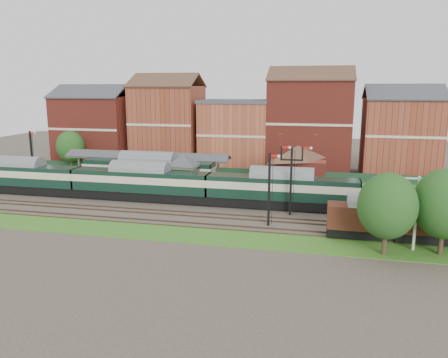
% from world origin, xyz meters
% --- Properties ---
extents(ground, '(160.00, 160.00, 0.00)m').
position_xyz_m(ground, '(0.00, 0.00, 0.00)').
color(ground, '#473D33').
rests_on(ground, ground).
extents(grass_back, '(90.00, 4.50, 0.06)m').
position_xyz_m(grass_back, '(0.00, 16.00, 0.03)').
color(grass_back, '#2D6619').
rests_on(grass_back, ground).
extents(grass_front, '(90.00, 5.00, 0.06)m').
position_xyz_m(grass_front, '(0.00, -12.00, 0.03)').
color(grass_front, '#2D6619').
rests_on(grass_front, ground).
extents(fence, '(90.00, 0.12, 1.50)m').
position_xyz_m(fence, '(0.00, 18.00, 0.75)').
color(fence, '#193823').
rests_on(fence, ground).
extents(platform, '(55.00, 3.40, 1.00)m').
position_xyz_m(platform, '(-5.00, 9.75, 0.50)').
color(platform, '#2D2D2D').
rests_on(platform, ground).
extents(signal_box, '(5.40, 5.40, 6.00)m').
position_xyz_m(signal_box, '(-3.00, 3.25, 3.19)').
color(signal_box, '#627A57').
rests_on(signal_box, ground).
extents(brick_hut, '(3.20, 2.64, 2.94)m').
position_xyz_m(brick_hut, '(5.00, 3.25, 1.20)').
color(brick_hut, brown).
rests_on(brick_hut, ground).
extents(station_building, '(8.10, 8.10, 5.90)m').
position_xyz_m(station_building, '(12.00, 9.75, 3.96)').
color(station_building, maroon).
rests_on(station_building, platform).
extents(canopy, '(26.00, 3.89, 4.08)m').
position_xyz_m(canopy, '(-11.00, 9.75, 4.58)').
color(canopy, '#424A2E').
rests_on(canopy, platform).
extents(semaphore_bracket, '(3.60, 0.25, 8.18)m').
position_xyz_m(semaphore_bracket, '(12.04, -2.50, 4.63)').
color(semaphore_bracket, black).
rests_on(semaphore_bracket, ground).
extents(semaphore_platform_end, '(1.23, 0.25, 8.00)m').
position_xyz_m(semaphore_platform_end, '(-29.98, 8.00, 4.16)').
color(semaphore_platform_end, black).
rests_on(semaphore_platform_end, ground).
extents(semaphore_siding, '(1.23, 0.25, 8.00)m').
position_xyz_m(semaphore_siding, '(10.02, -7.00, 4.16)').
color(semaphore_siding, black).
rests_on(semaphore_siding, ground).
extents(yard_lamp, '(2.60, 0.22, 7.00)m').
position_xyz_m(yard_lamp, '(24.00, -11.50, 3.99)').
color(yard_lamp, beige).
rests_on(yard_lamp, ground).
extents(town_backdrop, '(69.00, 10.00, 16.00)m').
position_xyz_m(town_backdrop, '(-0.18, 25.00, 7.00)').
color(town_backdrop, maroon).
rests_on(town_backdrop, ground).
extents(dmu_train, '(55.99, 2.94, 4.30)m').
position_xyz_m(dmu_train, '(-7.94, 0.00, 2.51)').
color(dmu_train, black).
rests_on(dmu_train, ground).
extents(platform_railcar, '(19.84, 3.12, 4.57)m').
position_xyz_m(platform_railcar, '(-9.51, 6.50, 2.66)').
color(platform_railcar, black).
rests_on(platform_railcar, ground).
extents(goods_van_a, '(6.15, 2.67, 3.73)m').
position_xyz_m(goods_van_a, '(25.72, -9.00, 2.12)').
color(goods_van_a, black).
rests_on(goods_van_a, ground).
extents(goods_van_b, '(5.87, 2.55, 3.56)m').
position_xyz_m(goods_van_b, '(19.10, -9.00, 2.03)').
color(goods_van_b, black).
rests_on(goods_van_b, ground).
extents(tree_near, '(5.45, 5.45, 7.88)m').
position_xyz_m(tree_near, '(26.16, -12.11, 4.73)').
color(tree_near, '#382619').
rests_on(tree_near, ground).
extents(tree_far, '(5.18, 5.18, 7.55)m').
position_xyz_m(tree_far, '(21.21, -13.28, 4.56)').
color(tree_far, '#382619').
rests_on(tree_far, ground).
extents(tree_back, '(4.97, 4.97, 7.26)m').
position_xyz_m(tree_back, '(-28.64, 16.93, 4.39)').
color(tree_back, '#382619').
rests_on(tree_back, ground).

